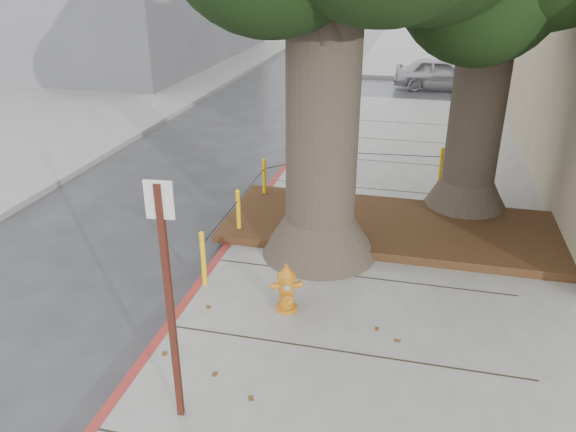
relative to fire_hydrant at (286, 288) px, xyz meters
The scene contains 9 objects.
ground 1.05m from the fire_hydrant, 61.03° to the right, with size 140.00×140.00×0.00m, color #28282B.
sidewalk_far 29.91m from the fire_hydrant, 77.56° to the left, with size 16.00×20.00×0.15m, color slate.
curb_red 2.35m from the fire_hydrant, 132.45° to the left, with size 0.14×26.00×0.16m, color maroon.
planter_bed 3.39m from the fire_hydrant, 66.66° to the left, with size 6.40×2.60×0.16m, color black.
bollard_ring 3.61m from the fire_hydrant, 96.80° to the left, with size 3.79×5.39×0.95m.
fire_hydrant is the anchor object (origin of this frame).
signpost 2.75m from the fire_hydrant, 106.24° to the right, with size 0.29×0.08×2.89m.
car_silver 17.66m from the fire_hydrant, 82.37° to the left, with size 1.54×3.83×1.31m, color #A8A8AD.
car_dark 21.75m from the fire_hydrant, 118.24° to the left, with size 1.91×4.69×1.36m, color black.
Camera 1 is at (1.24, -6.09, 4.94)m, focal length 35.00 mm.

